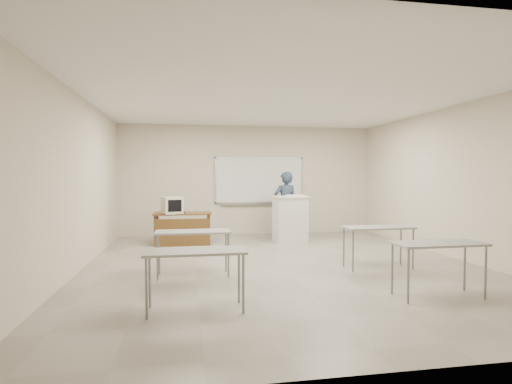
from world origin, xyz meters
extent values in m
cube|color=gray|center=(0.00, 0.00, -0.01)|extent=(7.00, 8.00, 0.01)
cube|color=white|center=(0.30, 3.97, 1.50)|extent=(2.40, 0.03, 1.20)
cube|color=#B7BABC|center=(0.30, 3.97, 2.12)|extent=(2.48, 0.04, 0.04)
cube|color=#B7BABC|center=(0.30, 3.97, 0.88)|extent=(2.48, 0.04, 0.04)
cube|color=#B7BABC|center=(-0.92, 3.97, 1.50)|extent=(0.04, 0.04, 1.28)
cube|color=#B7BABC|center=(1.52, 3.97, 1.50)|extent=(0.04, 0.04, 1.28)
cube|color=#B7BABC|center=(0.30, 3.92, 0.84)|extent=(2.16, 0.07, 0.02)
cube|color=gray|center=(-1.60, -0.50, 0.71)|extent=(1.20, 0.50, 0.03)
cylinder|color=slate|center=(-2.15, -0.70, 0.35)|extent=(0.03, 0.03, 0.70)
cylinder|color=slate|center=(-1.05, -0.70, 0.35)|extent=(0.03, 0.03, 0.70)
cylinder|color=slate|center=(-2.15, -0.30, 0.35)|extent=(0.03, 0.03, 0.70)
cylinder|color=slate|center=(-1.05, -0.30, 0.35)|extent=(0.03, 0.03, 0.70)
cube|color=gray|center=(1.60, -0.50, 0.71)|extent=(1.20, 0.50, 0.03)
cylinder|color=slate|center=(1.05, -0.70, 0.35)|extent=(0.03, 0.03, 0.70)
cylinder|color=slate|center=(2.15, -0.70, 0.35)|extent=(0.03, 0.03, 0.70)
cylinder|color=slate|center=(1.05, -0.30, 0.35)|extent=(0.03, 0.03, 0.70)
cylinder|color=slate|center=(2.15, -0.30, 0.35)|extent=(0.03, 0.03, 0.70)
cube|color=gray|center=(-1.60, -2.20, 0.71)|extent=(1.20, 0.50, 0.03)
cylinder|color=slate|center=(-2.15, -2.40, 0.35)|extent=(0.03, 0.03, 0.70)
cylinder|color=slate|center=(-1.05, -2.40, 0.35)|extent=(0.03, 0.03, 0.70)
cylinder|color=slate|center=(-2.15, -2.00, 0.35)|extent=(0.03, 0.03, 0.70)
cylinder|color=slate|center=(-1.05, -2.00, 0.35)|extent=(0.03, 0.03, 0.70)
cube|color=gray|center=(1.60, -2.20, 0.71)|extent=(1.20, 0.50, 0.03)
cylinder|color=slate|center=(1.05, -2.40, 0.35)|extent=(0.03, 0.03, 0.70)
cylinder|color=slate|center=(2.15, -2.40, 0.35)|extent=(0.03, 0.03, 0.70)
cylinder|color=slate|center=(1.05, -2.00, 0.35)|extent=(0.03, 0.03, 0.70)
cylinder|color=slate|center=(2.15, -2.00, 0.35)|extent=(0.03, 0.03, 0.70)
cube|color=brown|center=(-1.80, 2.60, 0.73)|extent=(1.34, 0.67, 0.04)
cube|color=brown|center=(-1.80, 2.28, 0.32)|extent=(1.28, 0.03, 0.63)
cylinder|color=#462C1D|center=(-2.41, 2.32, 0.36)|extent=(0.06, 0.06, 0.71)
cylinder|color=#462C1D|center=(-1.19, 2.32, 0.36)|extent=(0.06, 0.06, 0.71)
cylinder|color=#462C1D|center=(-2.41, 2.88, 0.36)|extent=(0.06, 0.06, 0.71)
cylinder|color=#462C1D|center=(-1.19, 2.88, 0.36)|extent=(0.06, 0.06, 0.71)
cube|color=silver|center=(0.80, 2.50, 0.54)|extent=(0.76, 0.54, 1.08)
cube|color=silver|center=(0.80, 2.50, 1.10)|extent=(0.80, 0.58, 0.04)
cube|color=beige|center=(-2.05, 2.50, 0.94)|extent=(0.40, 0.42, 0.38)
cube|color=beige|center=(-2.05, 2.27, 0.94)|extent=(0.42, 0.04, 0.40)
cube|color=black|center=(-2.05, 2.25, 0.94)|extent=(0.32, 0.01, 0.27)
cube|color=black|center=(-1.90, 2.48, 0.76)|extent=(0.30, 0.22, 0.02)
cube|color=black|center=(-1.90, 2.47, 0.77)|extent=(0.24, 0.13, 0.01)
cube|color=black|center=(-1.90, 2.62, 0.87)|extent=(0.30, 0.07, 0.20)
cube|color=#7486BD|center=(-1.90, 2.61, 0.87)|extent=(0.25, 0.05, 0.16)
ellipsoid|color=#93949A|center=(-1.60, 2.65, 0.77)|extent=(0.12, 0.10, 0.04)
cube|color=beige|center=(0.95, 2.58, 1.14)|extent=(0.48, 0.16, 0.03)
imported|color=black|center=(0.83, 3.08, 0.86)|extent=(0.68, 0.50, 1.73)
camera|label=1|loc=(-1.69, -6.97, 1.61)|focal=28.00mm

